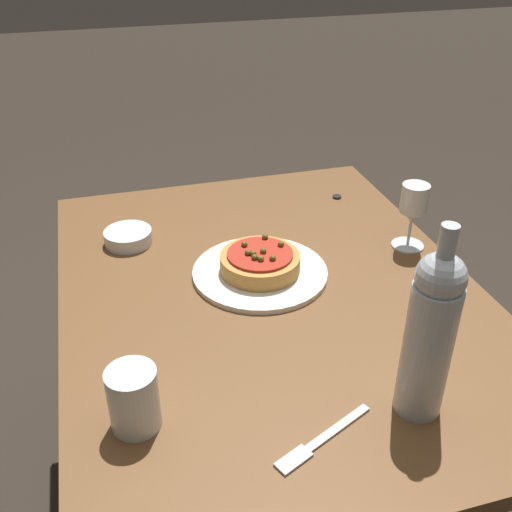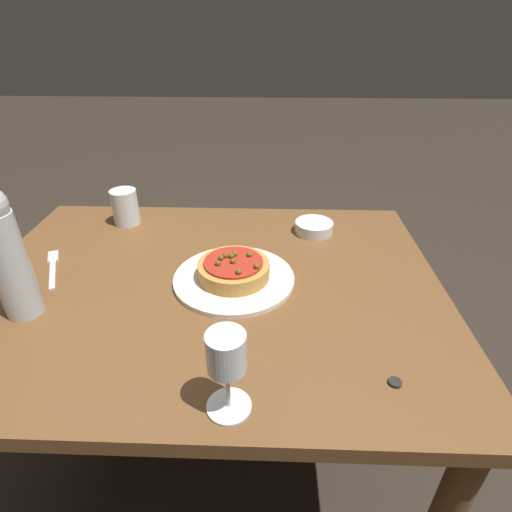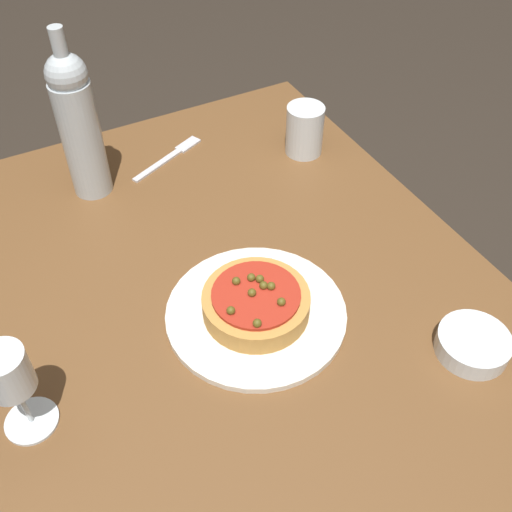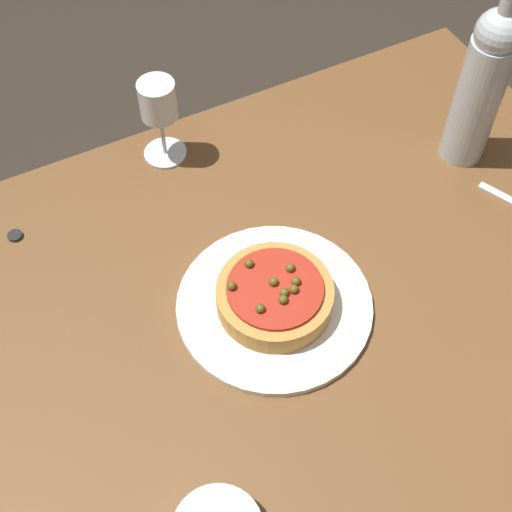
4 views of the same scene
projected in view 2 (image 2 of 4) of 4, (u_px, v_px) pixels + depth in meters
The scene contains 10 objects.
ground_plane at pixel (221, 458), 1.37m from camera, with size 14.00×14.00×0.00m, color #2D261E.
dining_table at pixel (209, 313), 1.04m from camera, with size 1.15×0.87×0.74m.
dinner_plate at pixel (234, 278), 0.99m from camera, with size 0.30×0.30×0.01m.
pizza at pixel (234, 269), 0.97m from camera, with size 0.18×0.18×0.06m.
wine_glass at pixel (227, 358), 0.61m from camera, with size 0.08×0.08×0.16m.
wine_bottle at pixel (4, 252), 0.80m from camera, with size 0.08×0.08×0.34m.
water_cup at pixel (125, 207), 1.24m from camera, with size 0.08×0.08×0.11m.
side_bowl at pixel (314, 227), 1.20m from camera, with size 0.11×0.11×0.03m.
fork at pixel (53, 266), 1.04m from camera, with size 0.10×0.18×0.00m.
bottle_cap at pixel (395, 382), 0.71m from camera, with size 0.02×0.02×0.01m.
Camera 2 is at (-0.15, 0.81, 1.30)m, focal length 28.00 mm.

